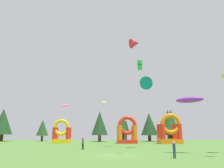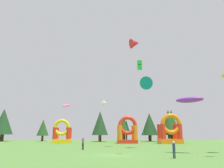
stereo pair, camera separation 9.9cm
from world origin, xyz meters
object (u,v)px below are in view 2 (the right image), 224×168
(inflatable_yellow_castle, at_px, (170,132))
(kite_teal_delta, at_px, (145,83))
(inflatable_blue_arch, at_px, (127,133))
(kite_purple_parafoil, at_px, (190,100))
(kite_green_box, at_px, (140,65))
(inflatable_orange_dome, at_px, (62,134))
(kite_red_delta, at_px, (135,43))
(kite_pink_parafoil, at_px, (66,105))
(kite_white_diamond, at_px, (104,104))
(person_near_camera, at_px, (174,148))
(person_left_edge, at_px, (83,142))

(inflatable_yellow_castle, bearing_deg, kite_teal_delta, -118.37)
(inflatable_blue_arch, distance_m, inflatable_yellow_castle, 10.12)
(kite_purple_parafoil, bearing_deg, kite_green_box, -161.97)
(inflatable_orange_dome, bearing_deg, kite_red_delta, -48.03)
(kite_teal_delta, relative_size, kite_pink_parafoil, 1.32)
(kite_white_diamond, bearing_deg, inflatable_yellow_castle, 37.20)
(person_near_camera, bearing_deg, kite_purple_parafoil, 98.04)
(kite_red_delta, bearing_deg, kite_green_box, -95.97)
(kite_teal_delta, bearing_deg, person_left_edge, -163.64)
(inflatable_blue_arch, height_order, inflatable_yellow_castle, inflatable_yellow_castle)
(kite_green_box, relative_size, kite_pink_parafoil, 1.20)
(kite_green_box, distance_m, kite_pink_parafoil, 29.57)
(inflatable_blue_arch, bearing_deg, kite_purple_parafoil, -78.67)
(kite_red_delta, bearing_deg, kite_pink_parafoil, 139.70)
(inflatable_orange_dome, bearing_deg, person_near_camera, -63.69)
(kite_purple_parafoil, relative_size, kite_red_delta, 0.35)
(kite_red_delta, xyz_separation_m, person_near_camera, (1.23, -17.35, -18.25))
(kite_teal_delta, height_order, inflatable_yellow_castle, kite_teal_delta)
(kite_red_delta, bearing_deg, person_left_edge, -150.66)
(kite_red_delta, height_order, person_near_camera, kite_red_delta)
(person_near_camera, height_order, inflatable_orange_dome, inflatable_orange_dome)
(kite_white_diamond, bearing_deg, person_left_edge, -114.06)
(kite_teal_delta, bearing_deg, inflatable_blue_arch, 94.84)
(inflatable_blue_arch, relative_size, inflatable_orange_dome, 1.11)
(kite_teal_delta, relative_size, person_left_edge, 6.64)
(person_near_camera, height_order, inflatable_blue_arch, inflatable_blue_arch)
(kite_white_diamond, bearing_deg, kite_green_box, -74.57)
(kite_white_diamond, bearing_deg, kite_purple_parafoil, -51.02)
(kite_teal_delta, height_order, kite_white_diamond, kite_teal_delta)
(kite_teal_delta, distance_m, kite_red_delta, 8.64)
(kite_purple_parafoil, xyz_separation_m, kite_white_diamond, (-11.12, 13.75, 1.14))
(kite_purple_parafoil, bearing_deg, person_near_camera, -126.26)
(kite_red_delta, bearing_deg, kite_teal_delta, -57.60)
(person_left_edge, bearing_deg, kite_white_diamond, -150.85)
(kite_pink_parafoil, distance_m, person_left_edge, 19.84)
(kite_pink_parafoil, distance_m, inflatable_blue_arch, 15.97)
(person_left_edge, bearing_deg, kite_teal_delta, 159.57)
(kite_pink_parafoil, height_order, inflatable_orange_dome, kite_pink_parafoil)
(kite_purple_parafoil, distance_m, kite_pink_parafoil, 31.41)
(inflatable_blue_arch, bearing_deg, inflatable_yellow_castle, -8.16)
(kite_teal_delta, height_order, inflatable_blue_arch, kite_teal_delta)
(person_near_camera, bearing_deg, kite_red_delta, 138.34)
(kite_green_box, xyz_separation_m, inflatable_yellow_castle, (11.31, 27.86, -7.98))
(kite_purple_parafoil, bearing_deg, person_left_edge, 154.36)
(inflatable_orange_dome, bearing_deg, kite_purple_parafoil, -54.28)
(person_left_edge, distance_m, inflatable_yellow_castle, 26.66)
(person_left_edge, bearing_deg, inflatable_yellow_castle, -171.71)
(kite_green_box, height_order, inflatable_orange_dome, kite_green_box)
(kite_teal_delta, relative_size, person_near_camera, 7.40)
(kite_white_diamond, height_order, kite_red_delta, kite_red_delta)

